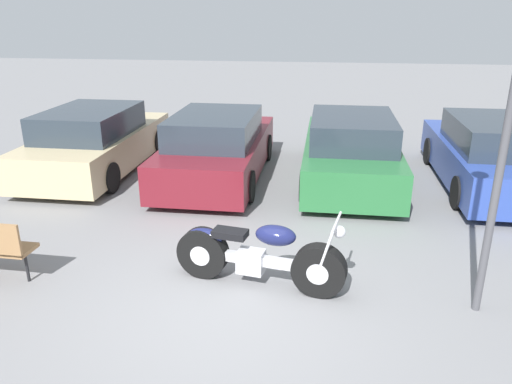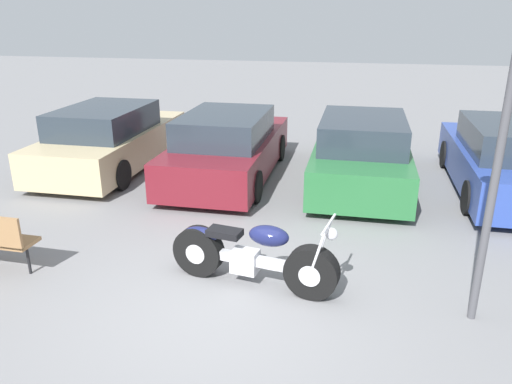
% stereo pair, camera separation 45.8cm
% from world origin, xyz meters
% --- Properties ---
extents(ground_plane, '(60.00, 60.00, 0.00)m').
position_xyz_m(ground_plane, '(0.00, 0.00, 0.00)').
color(ground_plane, slate).
extents(motorcycle, '(2.24, 0.81, 1.03)m').
position_xyz_m(motorcycle, '(0.27, 0.60, 0.42)').
color(motorcycle, black).
rests_on(motorcycle, ground_plane).
extents(parked_car_champagne, '(1.90, 4.53, 1.40)m').
position_xyz_m(parked_car_champagne, '(-3.90, 4.99, 0.65)').
color(parked_car_champagne, '#C6B284').
rests_on(parked_car_champagne, ground_plane).
extents(parked_car_maroon, '(1.90, 4.53, 1.40)m').
position_xyz_m(parked_car_maroon, '(-1.16, 4.86, 0.65)').
color(parked_car_maroon, maroon).
rests_on(parked_car_maroon, ground_plane).
extents(parked_car_green, '(1.90, 4.53, 1.40)m').
position_xyz_m(parked_car_green, '(1.59, 5.02, 0.65)').
color(parked_car_green, '#286B38').
rests_on(parked_car_green, ground_plane).
extents(parked_car_blue, '(1.90, 4.53, 1.40)m').
position_xyz_m(parked_car_blue, '(4.33, 5.04, 0.65)').
color(parked_car_blue, '#2D479E').
rests_on(parked_car_blue, ground_plane).
extents(lamp_post, '(0.27, 0.27, 3.67)m').
position_xyz_m(lamp_post, '(2.93, 0.39, 2.46)').
color(lamp_post, '#4C4C51').
rests_on(lamp_post, ground_plane).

